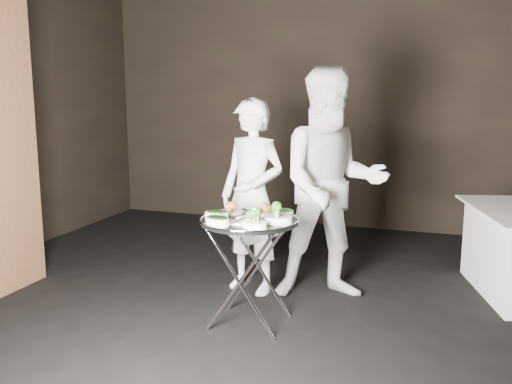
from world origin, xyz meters
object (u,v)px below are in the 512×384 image
(serving_tray, at_px, (249,220))
(waiter_right, at_px, (332,185))
(waiter_left, at_px, (252,196))
(tray_stand, at_px, (249,267))

(serving_tray, relative_size, waiter_right, 0.38)
(serving_tray, relative_size, waiter_left, 0.44)
(waiter_left, bearing_deg, serving_tray, -55.88)
(serving_tray, bearing_deg, tray_stand, -90.00)
(serving_tray, bearing_deg, waiter_right, 59.65)
(tray_stand, height_order, waiter_right, waiter_right)
(waiter_left, relative_size, waiter_right, 0.87)
(serving_tray, xyz_separation_m, waiter_left, (-0.22, 0.68, 0.04))
(tray_stand, distance_m, waiter_right, 1.00)
(tray_stand, xyz_separation_m, serving_tray, (0.00, 0.00, 0.34))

